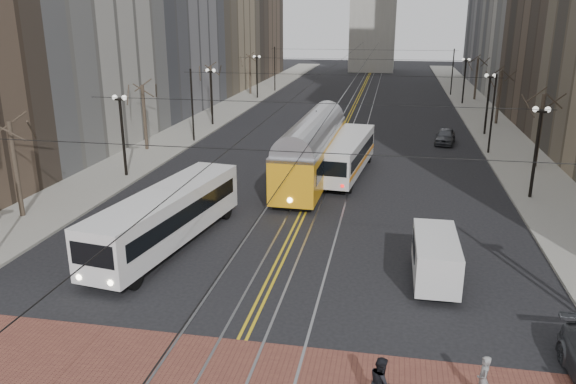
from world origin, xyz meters
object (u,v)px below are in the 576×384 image
at_px(cargo_van, 435,260).
at_px(streetcar, 312,156).
at_px(rear_bus, 347,157).
at_px(sedan_grey, 445,136).
at_px(transit_bus, 167,219).
at_px(pedestrian_b, 483,380).
at_px(pedestrian_c, 381,382).

bearing_deg(cargo_van, streetcar, 116.71).
relative_size(rear_bus, cargo_van, 2.28).
bearing_deg(streetcar, sedan_grey, 55.10).
bearing_deg(transit_bus, streetcar, 76.33).
height_order(transit_bus, pedestrian_b, transit_bus).
distance_m(rear_bus, pedestrian_c, 25.29).
distance_m(transit_bus, streetcar, 14.20).
bearing_deg(cargo_van, pedestrian_b, -83.54).
distance_m(streetcar, pedestrian_b, 24.25).
bearing_deg(rear_bus, sedan_grey, 62.86).
relative_size(transit_bus, streetcar, 0.77).
bearing_deg(sedan_grey, cargo_van, -86.25).
relative_size(cargo_van, sedan_grey, 1.17).
distance_m(rear_bus, cargo_van, 17.23).
bearing_deg(pedestrian_b, rear_bus, -165.00).
height_order(transit_bus, streetcar, streetcar).
relative_size(streetcar, sedan_grey, 3.73).
height_order(transit_bus, sedan_grey, transit_bus).
xyz_separation_m(streetcar, sedan_grey, (10.17, 13.75, -1.08)).
relative_size(transit_bus, rear_bus, 1.08).
bearing_deg(sedan_grey, rear_bus, -113.93).
height_order(streetcar, pedestrian_b, streetcar).
distance_m(streetcar, sedan_grey, 17.14).
distance_m(streetcar, rear_bus, 2.83).
bearing_deg(pedestrian_b, pedestrian_c, -74.81).
distance_m(transit_bus, sedan_grey, 31.07).
bearing_deg(sedan_grey, streetcar, -117.45).
height_order(rear_bus, sedan_grey, rear_bus).
bearing_deg(pedestrian_b, cargo_van, -172.49).
distance_m(pedestrian_b, pedestrian_c, 3.09).
bearing_deg(rear_bus, pedestrian_c, -76.97).
height_order(sedan_grey, pedestrian_c, pedestrian_c).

